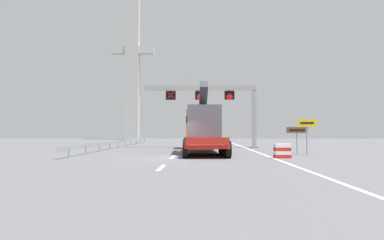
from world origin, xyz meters
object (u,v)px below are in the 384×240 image
at_px(heavy_haul_truck_red, 201,128).
at_px(crash_barrier_striped, 282,151).
at_px(overhead_lane_gantry, 215,97).
at_px(bridge_pylon_distant, 132,66).
at_px(tourist_info_sign_brown, 297,133).
at_px(exit_sign_yellow, 307,128).

height_order(heavy_haul_truck_red, crash_barrier_striped, heavy_haul_truck_red).
height_order(overhead_lane_gantry, bridge_pylon_distant, bridge_pylon_distant).
distance_m(overhead_lane_gantry, crash_barrier_striped, 14.27).
bearing_deg(tourist_info_sign_brown, exit_sign_yellow, -84.32).
height_order(overhead_lane_gantry, heavy_haul_truck_red, overhead_lane_gantry).
xyz_separation_m(heavy_haul_truck_red, crash_barrier_striped, (5.08, -7.19, -1.54)).
relative_size(overhead_lane_gantry, crash_barrier_striped, 11.29).
bearing_deg(heavy_haul_truck_red, exit_sign_yellow, -30.90).
relative_size(tourist_info_sign_brown, crash_barrier_striped, 1.94).
relative_size(overhead_lane_gantry, bridge_pylon_distant, 0.39).
xyz_separation_m(crash_barrier_striped, bridge_pylon_distant, (-19.33, 47.52, 14.89)).
xyz_separation_m(exit_sign_yellow, bridge_pylon_distant, (-21.75, 44.82, 13.44)).
distance_m(heavy_haul_truck_red, tourist_info_sign_brown, 7.81).
height_order(tourist_info_sign_brown, bridge_pylon_distant, bridge_pylon_distant).
bearing_deg(overhead_lane_gantry, crash_barrier_striped, -74.15).
bearing_deg(exit_sign_yellow, tourist_info_sign_brown, 95.68).
height_order(heavy_haul_truck_red, tourist_info_sign_brown, heavy_haul_truck_red).
relative_size(heavy_haul_truck_red, bridge_pylon_distant, 0.47).
height_order(exit_sign_yellow, tourist_info_sign_brown, exit_sign_yellow).
bearing_deg(bridge_pylon_distant, overhead_lane_gantry, -65.64).
distance_m(tourist_info_sign_brown, bridge_pylon_distant, 50.06).
bearing_deg(tourist_info_sign_brown, heavy_haul_truck_red, 159.85).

